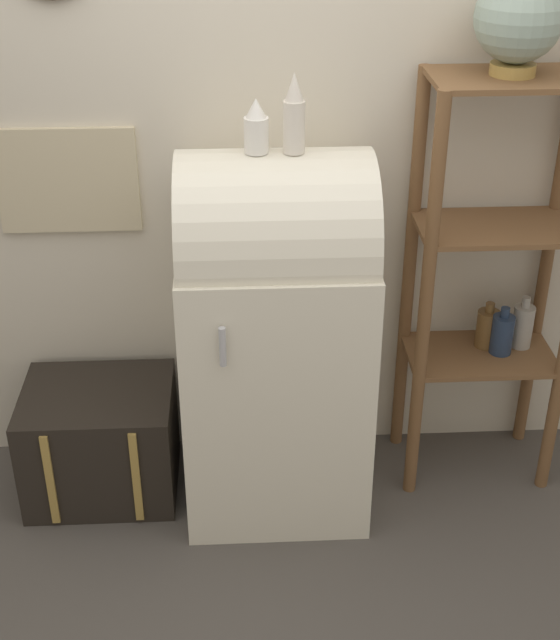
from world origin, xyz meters
TOP-DOWN VIEW (x-y plane):
  - ground_plane at (0.00, 0.00)m, footprint 12.00×12.00m
  - wall_back at (-0.01, 0.57)m, footprint 7.00×0.09m
  - refrigerator at (-0.00, 0.22)m, footprint 0.68×0.68m
  - suitcase_trunk at (-0.69, 0.27)m, footprint 0.58×0.49m
  - shelf_unit at (0.83, 0.35)m, footprint 0.60×0.37m
  - globe at (0.81, 0.35)m, footprint 0.30×0.30m
  - vase_left at (-0.06, 0.23)m, footprint 0.08×0.08m
  - vase_center at (0.06, 0.22)m, footprint 0.07×0.07m

SIDE VIEW (x-z plane):
  - ground_plane at x=0.00m, z-range 0.00..0.00m
  - suitcase_trunk at x=-0.69m, z-range 0.00..0.45m
  - refrigerator at x=0.00m, z-range 0.03..1.45m
  - shelf_unit at x=0.83m, z-range 0.08..1.71m
  - wall_back at x=-0.01m, z-range 0.00..2.70m
  - vase_left at x=-0.06m, z-range 1.42..1.60m
  - vase_center at x=0.06m, z-range 1.41..1.68m
  - globe at x=0.81m, z-range 1.65..1.98m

